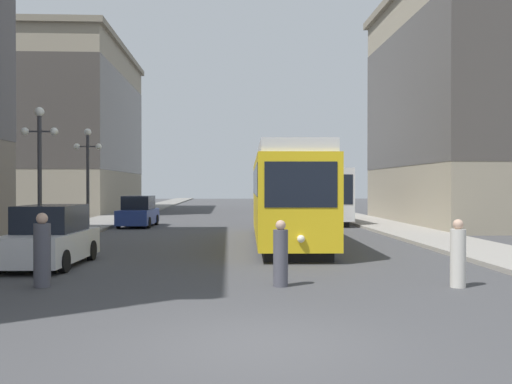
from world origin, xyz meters
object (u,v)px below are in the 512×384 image
(streetcar, at_px, (286,193))
(lamp_post_left_far, at_px, (88,163))
(transit_bus, at_px, (312,193))
(pedestrian_crossing_far, at_px, (42,252))
(pedestrian_crossing_near, at_px, (281,256))
(parked_car_left_mid, at_px, (51,238))
(lamp_post_left_near, at_px, (40,154))
(pedestrian_on_sidewalk, at_px, (458,256))
(parked_car_left_near, at_px, (138,212))

(streetcar, distance_m, lamp_post_left_far, 11.37)
(transit_bus, bearing_deg, pedestrian_crossing_far, -114.29)
(streetcar, xyz_separation_m, pedestrian_crossing_near, (-1.18, -10.40, -1.36))
(parked_car_left_mid, xyz_separation_m, lamp_post_left_near, (-1.90, 4.89, 2.79))
(streetcar, relative_size, pedestrian_crossing_far, 7.79)
(transit_bus, xyz_separation_m, parked_car_left_mid, (-11.01, -21.21, -1.10))
(pedestrian_crossing_far, height_order, lamp_post_left_far, lamp_post_left_far)
(pedestrian_on_sidewalk, bearing_deg, lamp_post_left_near, -22.98)
(streetcar, height_order, parked_car_left_near, streetcar)
(streetcar, bearing_deg, pedestrian_crossing_far, -121.88)
(transit_bus, relative_size, lamp_post_left_near, 2.46)
(parked_car_left_near, bearing_deg, streetcar, -50.79)
(parked_car_left_mid, height_order, lamp_post_left_near, lamp_post_left_near)
(streetcar, distance_m, lamp_post_left_near, 9.91)
(streetcar, distance_m, parked_car_left_near, 12.82)
(lamp_post_left_near, relative_size, lamp_post_left_far, 1.01)
(streetcar, bearing_deg, transit_bus, 79.38)
(pedestrian_crossing_near, bearing_deg, lamp_post_left_near, 65.64)
(pedestrian_on_sidewalk, xyz_separation_m, lamp_post_left_near, (-12.65, 9.04, 2.88))
(pedestrian_crossing_far, height_order, lamp_post_left_near, lamp_post_left_near)
(pedestrian_on_sidewalk, bearing_deg, transit_bus, -78.03)
(lamp_post_left_near, bearing_deg, parked_car_left_mid, -68.75)
(parked_car_left_near, height_order, lamp_post_left_far, lamp_post_left_far)
(pedestrian_crossing_far, bearing_deg, streetcar, -48.46)
(streetcar, distance_m, parked_car_left_mid, 10.24)
(pedestrian_crossing_near, bearing_deg, lamp_post_left_far, 49.04)
(pedestrian_crossing_near, bearing_deg, transit_bus, 11.41)
(parked_car_left_near, distance_m, parked_car_left_mid, 16.70)
(pedestrian_crossing_near, relative_size, pedestrian_on_sidewalk, 0.98)
(streetcar, bearing_deg, lamp_post_left_far, 150.82)
(parked_car_left_mid, height_order, pedestrian_crossing_far, parked_car_left_mid)
(parked_car_left_near, bearing_deg, lamp_post_left_far, -112.00)
(pedestrian_on_sidewalk, distance_m, lamp_post_left_near, 15.81)
(transit_bus, bearing_deg, lamp_post_left_far, -147.85)
(parked_car_left_near, bearing_deg, pedestrian_on_sidewalk, -60.92)
(lamp_post_left_far, bearing_deg, parked_car_left_near, 66.19)
(pedestrian_crossing_far, relative_size, lamp_post_left_near, 0.33)
(parked_car_left_mid, height_order, pedestrian_crossing_near, parked_car_left_mid)
(parked_car_left_near, bearing_deg, pedestrian_crossing_near, -70.45)
(pedestrian_crossing_far, bearing_deg, pedestrian_crossing_near, -106.65)
(streetcar, height_order, lamp_post_left_near, lamp_post_left_near)
(streetcar, height_order, parked_car_left_mid, streetcar)
(transit_bus, bearing_deg, parked_car_left_mid, -119.61)
(pedestrian_crossing_near, height_order, lamp_post_left_near, lamp_post_left_near)
(transit_bus, xyz_separation_m, pedestrian_crossing_far, (-10.09, -24.84, -1.13))
(pedestrian_crossing_near, bearing_deg, parked_car_left_near, 39.21)
(lamp_post_left_near, bearing_deg, parked_car_left_near, 80.86)
(parked_car_left_mid, distance_m, pedestrian_crossing_far, 3.74)
(parked_car_left_mid, bearing_deg, lamp_post_left_far, 101.14)
(lamp_post_left_far, bearing_deg, pedestrian_crossing_near, -62.43)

